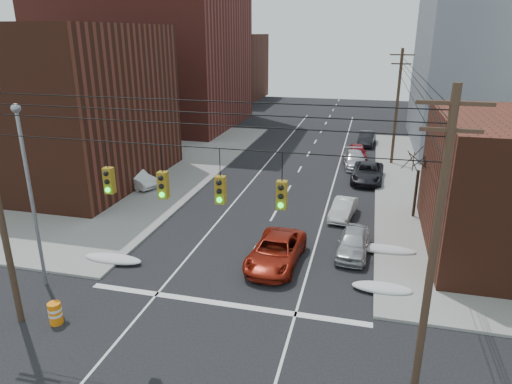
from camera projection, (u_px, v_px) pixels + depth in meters
The scene contains 25 objects.
sidewalk_nw at pixel (35, 158), 46.89m from camera, with size 40.00×40.00×0.15m, color gray.
building_brick_tall at pixel (145, 11), 60.46m from camera, with size 24.00×20.00×30.00m, color maroon.
building_brick_near at pixel (33, 105), 39.03m from camera, with size 20.00×16.00×13.00m, color #4E2417.
building_brick_far at pixel (203, 67), 87.69m from camera, with size 22.00×18.00×12.00m, color #4E2417.
building_glass at pixel (495, 41), 70.86m from camera, with size 20.00×18.00×22.00m, color gray.
utility_pole_right at pixel (434, 246), 14.86m from camera, with size 2.20×0.28×11.00m.
utility_pole_far at pixel (397, 105), 43.22m from camera, with size 2.20×0.28×11.00m.
traffic_signals at pixel (191, 186), 16.31m from camera, with size 17.00×0.42×2.02m.
street_light at pixel (29, 183), 21.83m from camera, with size 0.44×0.44×9.32m.
bare_tree at pixel (416, 187), 31.31m from camera, with size 2.09×2.20×4.93m.
snow_nw at pixel (113, 259), 25.86m from camera, with size 3.50×1.08×0.42m, color silver.
snow_ne at pixel (382, 288), 22.91m from camera, with size 3.00×1.08×0.42m, color silver.
snow_east_far at pixel (381, 249), 27.03m from camera, with size 4.00×1.08×0.42m, color silver.
red_pickup at pixel (276, 251), 25.50m from camera, with size 2.59×5.61×1.56m, color maroon.
parked_car_a at pixel (354, 243), 26.62m from camera, with size 1.76×4.38×1.49m, color #ACADB1.
parked_car_b at pixel (343, 209), 31.95m from camera, with size 1.37×3.93×1.29m, color silver.
parked_car_c at pixel (368, 173), 39.75m from camera, with size 2.58×5.60×1.56m, color black.
parked_car_d at pixel (355, 159), 43.99m from camera, with size 2.07×5.10×1.48m, color #BABAC0.
parked_car_e at pixel (358, 152), 46.98m from camera, with size 1.70×4.22×1.44m, color maroon.
parked_car_f at pixel (367, 138), 52.49m from camera, with size 1.65×4.74×1.56m, color black.
lot_car_a at pixel (134, 178), 37.98m from camera, with size 1.59×4.55×1.50m, color silver.
lot_car_b at pixel (152, 150), 47.25m from camera, with size 2.09×4.54×1.26m, color silver.
lot_car_c at pixel (92, 173), 39.10m from camera, with size 2.20×5.41×1.57m, color black.
lot_car_d at pixel (125, 154), 45.42m from camera, with size 1.70×4.23×1.44m, color #B4B5B9.
construction_barrel at pixel (55, 313), 20.32m from camera, with size 0.76×0.76×1.03m.
Camera 1 is at (6.13, -11.45, 12.37)m, focal length 32.00 mm.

